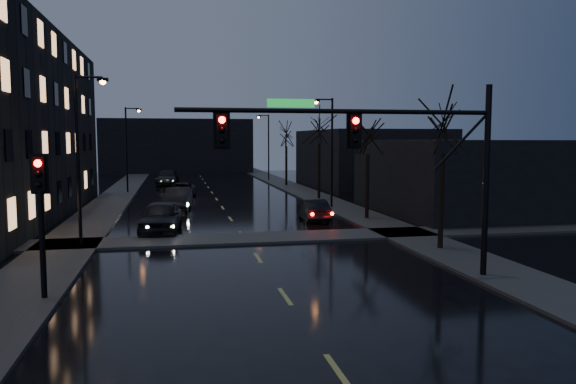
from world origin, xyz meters
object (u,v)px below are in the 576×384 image
oncoming_car_a (161,217)px  oncoming_car_c (182,190)px  oncoming_car_b (178,199)px  oncoming_car_d (167,178)px  lead_car (313,210)px

oncoming_car_a → oncoming_car_c: oncoming_car_a is taller
oncoming_car_b → oncoming_car_c: (0.39, 8.94, -0.15)m
oncoming_car_a → oncoming_car_b: size_ratio=1.06×
oncoming_car_b → oncoming_car_c: 8.95m
oncoming_car_d → lead_car: size_ratio=1.36×
oncoming_car_c → lead_car: (7.84, -15.83, 0.04)m
oncoming_car_b → lead_car: 10.73m
oncoming_car_b → oncoming_car_c: size_ratio=1.05×
oncoming_car_b → oncoming_car_d: size_ratio=0.86×
oncoming_car_a → lead_car: size_ratio=1.24×
oncoming_car_c → lead_car: lead_car is taller
oncoming_car_a → oncoming_car_d: 32.43m
oncoming_car_c → oncoming_car_d: (-1.40, 13.93, 0.17)m
oncoming_car_c → oncoming_car_b: bearing=-86.1°
lead_car → oncoming_car_d: bearing=-70.6°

